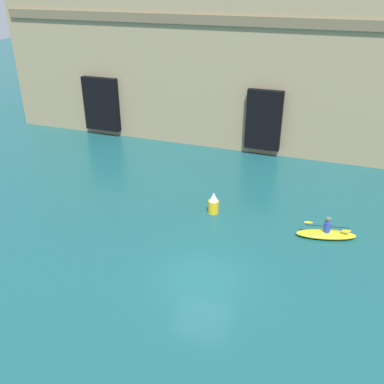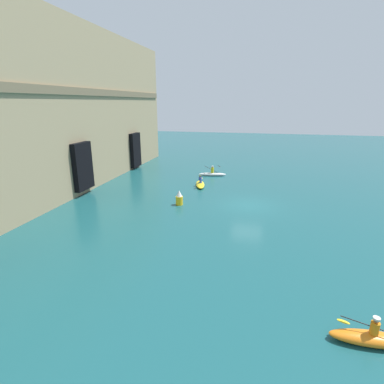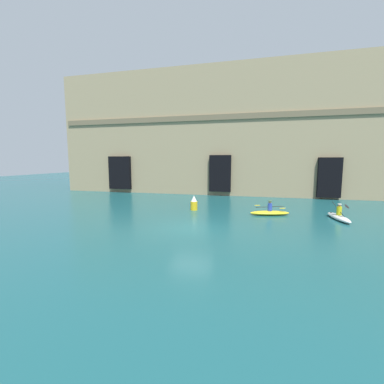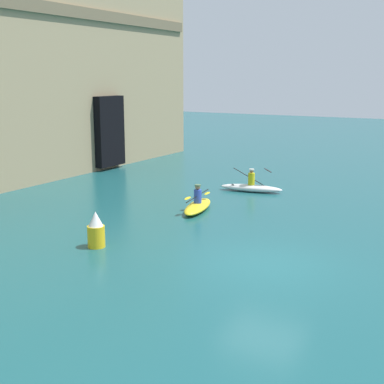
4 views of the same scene
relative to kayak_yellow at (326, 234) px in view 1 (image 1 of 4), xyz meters
name	(u,v)px [view 1 (image 1 of 4)]	position (x,y,z in m)	size (l,w,h in m)	color
ground_plane	(203,277)	(-4.80, -5.03, -0.21)	(120.00, 120.00, 0.00)	#195156
cliff_bluff	(278,40)	(-5.24, 13.36, 7.23)	(41.34, 7.53, 14.94)	#9E8966
kayak_yellow	(326,234)	(0.00, 0.00, 0.00)	(3.05, 1.52, 1.11)	yellow
marker_buoy	(214,203)	(-6.01, 0.49, 0.35)	(0.58, 0.58, 1.22)	yellow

